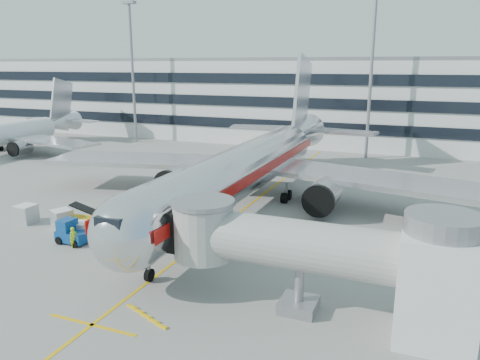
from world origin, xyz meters
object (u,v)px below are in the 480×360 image
at_px(belt_loader, 90,221).
at_px(cargo_container_right, 62,219).
at_px(main_jet, 251,165).
at_px(cargo_container_left, 26,214).
at_px(baggage_tug, 71,233).
at_px(cargo_container_front, 80,230).
at_px(ramp_worker, 74,238).

distance_m(belt_loader, cargo_container_right, 2.61).
relative_size(main_jet, cargo_container_right, 24.68).
relative_size(cargo_container_left, cargo_container_right, 0.83).
bearing_deg(belt_loader, cargo_container_right, -161.24).
xyz_separation_m(baggage_tug, cargo_container_front, (0.02, 1.08, -0.13)).
height_order(cargo_container_left, ramp_worker, ramp_worker).
distance_m(belt_loader, baggage_tug, 3.66).
bearing_deg(main_jet, cargo_container_front, -123.33).
distance_m(baggage_tug, cargo_container_left, 7.85).
bearing_deg(cargo_container_left, cargo_container_front, -10.56).
distance_m(cargo_container_front, ramp_worker, 2.12).
distance_m(cargo_container_left, cargo_container_front, 7.60).
bearing_deg(cargo_container_left, cargo_container_right, 3.06).
relative_size(cargo_container_left, ramp_worker, 0.98).
bearing_deg(belt_loader, ramp_worker, -66.21).
bearing_deg(ramp_worker, main_jet, -0.64).
distance_m(main_jet, cargo_container_right, 19.17).
height_order(belt_loader, baggage_tug, belt_loader).
relative_size(baggage_tug, ramp_worker, 1.56).
height_order(cargo_container_left, cargo_container_front, cargo_container_left).
relative_size(cargo_container_right, cargo_container_front, 1.31).
xyz_separation_m(cargo_container_front, ramp_worker, (0.94, -1.89, 0.14)).
distance_m(cargo_container_right, ramp_worker, 5.61).
bearing_deg(cargo_container_right, cargo_container_left, -176.94).
distance_m(baggage_tug, ramp_worker, 1.25).
bearing_deg(cargo_container_right, main_jet, 45.18).
height_order(cargo_container_left, cargo_container_right, cargo_container_left).
distance_m(main_jet, ramp_worker, 19.39).
height_order(baggage_tug, ramp_worker, baggage_tug).
xyz_separation_m(cargo_container_left, cargo_container_front, (7.47, -1.39, -0.13)).
relative_size(baggage_tug, cargo_container_left, 1.60).
bearing_deg(cargo_container_front, cargo_container_right, 154.95).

